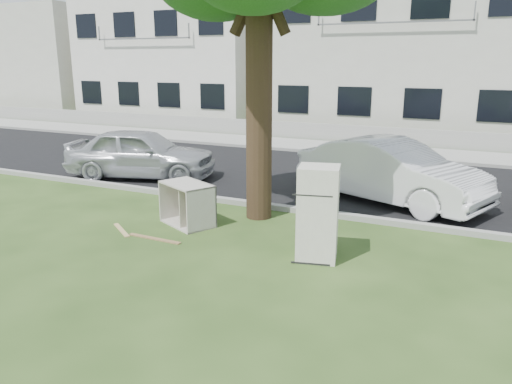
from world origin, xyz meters
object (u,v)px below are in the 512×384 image
at_px(car_center, 390,171).
at_px(car_left, 141,153).
at_px(fridge, 318,213).
at_px(cabinet, 187,204).

xyz_separation_m(car_center, car_left, (-6.91, -0.42, -0.03)).
distance_m(fridge, cabinet, 3.07).
relative_size(cabinet, car_left, 0.27).
bearing_deg(cabinet, fridge, 14.06).
distance_m(cabinet, car_center, 4.87).
bearing_deg(car_left, fridge, -135.74).
xyz_separation_m(cabinet, car_left, (-3.49, 3.03, 0.28)).
distance_m(fridge, car_left, 7.43).
relative_size(fridge, cabinet, 1.44).
height_order(car_center, car_left, car_center).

